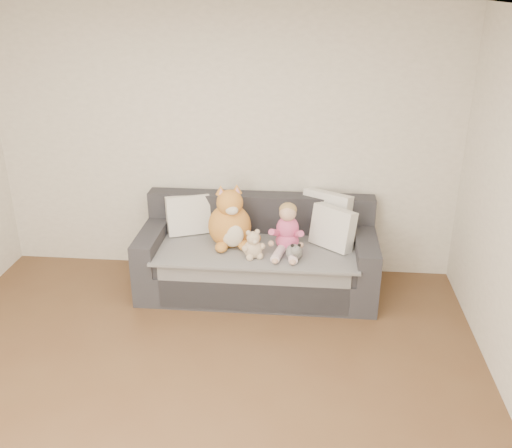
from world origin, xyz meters
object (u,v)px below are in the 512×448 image
at_px(toddler, 287,231).
at_px(teddy_bear, 253,246).
at_px(plush_cat, 230,223).
at_px(sippy_cup, 255,251).
at_px(sofa, 258,258).

xyz_separation_m(toddler, teddy_bear, (-0.29, -0.18, -0.08)).
relative_size(plush_cat, sippy_cup, 5.81).
bearing_deg(teddy_bear, sofa, 63.77).
distance_m(toddler, teddy_bear, 0.35).
bearing_deg(sofa, teddy_bear, -92.66).
height_order(sofa, sippy_cup, sofa).
xyz_separation_m(toddler, plush_cat, (-0.53, 0.07, 0.03)).
relative_size(teddy_bear, sippy_cup, 2.57).
distance_m(sofa, teddy_bear, 0.41).
xyz_separation_m(sofa, toddler, (0.28, -0.13, 0.35)).
distance_m(sofa, toddler, 0.47).
bearing_deg(sippy_cup, plush_cat, 137.04).
distance_m(sofa, sippy_cup, 0.36).
relative_size(toddler, sippy_cup, 4.36).
distance_m(plush_cat, teddy_bear, 0.36).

